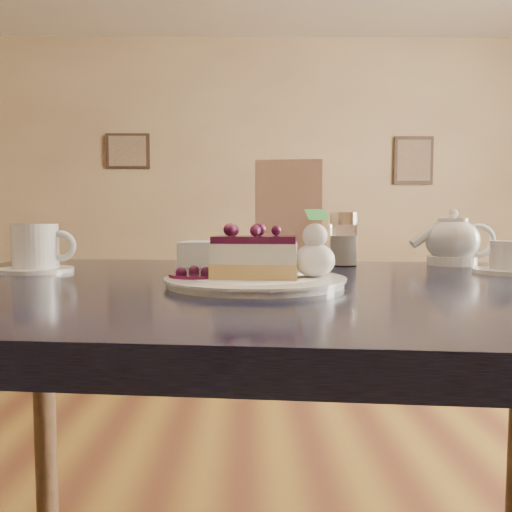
{
  "coord_description": "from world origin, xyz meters",
  "views": [
    {
      "loc": [
        -0.12,
        -0.84,
        0.9
      ],
      "look_at": [
        -0.1,
        -0.15,
        0.85
      ],
      "focal_mm": 35.0,
      "sensor_mm": 36.0,
      "label": 1
    }
  ],
  "objects_px": {
    "dessert_plate": "(255,281)",
    "tea_set": "(462,245)",
    "cheesecake_slice": "(255,257)",
    "main_table": "(258,331)",
    "coffee_set": "(37,250)"
  },
  "relations": [
    {
      "from": "main_table",
      "to": "dessert_plate",
      "type": "relative_size",
      "value": 5.07
    },
    {
      "from": "dessert_plate",
      "to": "tea_set",
      "type": "height_order",
      "value": "tea_set"
    },
    {
      "from": "coffee_set",
      "to": "tea_set",
      "type": "xyz_separation_m",
      "value": [
        0.87,
        0.1,
        0.0
      ]
    },
    {
      "from": "main_table",
      "to": "dessert_plate",
      "type": "distance_m",
      "value": 0.1
    },
    {
      "from": "tea_set",
      "to": "dessert_plate",
      "type": "bearing_deg",
      "value": -145.52
    },
    {
      "from": "main_table",
      "to": "cheesecake_slice",
      "type": "height_order",
      "value": "cheesecake_slice"
    },
    {
      "from": "main_table",
      "to": "cheesecake_slice",
      "type": "bearing_deg",
      "value": -90.0
    },
    {
      "from": "cheesecake_slice",
      "to": "tea_set",
      "type": "distance_m",
      "value": 0.55
    },
    {
      "from": "main_table",
      "to": "tea_set",
      "type": "height_order",
      "value": "tea_set"
    },
    {
      "from": "coffee_set",
      "to": "tea_set",
      "type": "height_order",
      "value": "tea_set"
    },
    {
      "from": "coffee_set",
      "to": "tea_set",
      "type": "distance_m",
      "value": 0.88
    },
    {
      "from": "cheesecake_slice",
      "to": "tea_set",
      "type": "xyz_separation_m",
      "value": [
        0.45,
        0.31,
        0.0
      ]
    },
    {
      "from": "cheesecake_slice",
      "to": "coffee_set",
      "type": "xyz_separation_m",
      "value": [
        -0.42,
        0.21,
        -0.0
      ]
    },
    {
      "from": "dessert_plate",
      "to": "coffee_set",
      "type": "bearing_deg",
      "value": 153.78
    },
    {
      "from": "tea_set",
      "to": "cheesecake_slice",
      "type": "bearing_deg",
      "value": -145.52
    }
  ]
}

